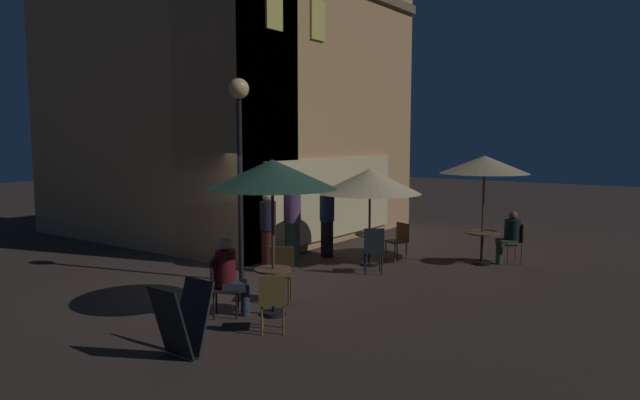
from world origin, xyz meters
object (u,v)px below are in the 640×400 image
(cafe_table_1, at_px, (273,285))
(cafe_chair_2, at_px, (219,282))
(cafe_chair_4, at_px, (374,247))
(cafe_table_0, at_px, (482,240))
(patio_umbrella_2, at_px, (370,181))
(street_lamp_near_corner, at_px, (239,126))
(patron_standing_2, at_px, (268,231))
(patio_umbrella_0, at_px, (484,165))
(cafe_chair_0, at_px, (516,239))
(patron_seated_1, at_px, (229,272))
(cafe_chair_5, at_px, (399,238))
(cafe_table_2, at_px, (369,244))
(menu_sandwich_board, at_px, (182,319))
(patio_umbrella_1, at_px, (272,175))
(patron_standing_3, at_px, (292,225))
(patron_seated_0, at_px, (510,234))
(patron_standing_4, at_px, (327,222))
(cafe_chair_1, at_px, (280,269))
(cafe_chair_3, at_px, (272,298))

(cafe_table_1, bearing_deg, cafe_chair_2, 129.60)
(cafe_chair_4, bearing_deg, cafe_table_0, -70.26)
(patio_umbrella_2, distance_m, cafe_chair_2, 4.75)
(street_lamp_near_corner, distance_m, cafe_table_0, 5.96)
(cafe_chair_2, height_order, patron_standing_2, patron_standing_2)
(patio_umbrella_0, bearing_deg, cafe_chair_0, -48.84)
(patron_seated_1, bearing_deg, patio_umbrella_0, 32.65)
(patio_umbrella_2, distance_m, cafe_chair_5, 1.58)
(cafe_table_2, distance_m, patio_umbrella_2, 1.40)
(menu_sandwich_board, height_order, cafe_chair_0, menu_sandwich_board)
(patio_umbrella_1, relative_size, patron_standing_3, 1.34)
(patron_seated_0, bearing_deg, patio_umbrella_1, 31.45)
(menu_sandwich_board, xyz_separation_m, patron_standing_4, (6.21, 2.06, 0.36))
(patio_umbrella_2, relative_size, cafe_chair_2, 2.41)
(cafe_table_1, distance_m, cafe_table_2, 4.07)
(menu_sandwich_board, distance_m, cafe_chair_0, 8.31)
(menu_sandwich_board, height_order, patio_umbrella_2, patio_umbrella_2)
(cafe_table_2, bearing_deg, cafe_chair_2, 179.52)
(cafe_table_1, bearing_deg, patio_umbrella_0, -14.00)
(cafe_table_2, distance_m, patron_standing_2, 2.31)
(cafe_table_0, xyz_separation_m, cafe_chair_1, (-4.86, 1.83, 0.02))
(menu_sandwich_board, bearing_deg, patron_seated_1, 25.79)
(cafe_chair_0, relative_size, cafe_chair_4, 0.94)
(cafe_table_1, xyz_separation_m, patron_seated_0, (6.00, -1.88, 0.18))
(patio_umbrella_1, distance_m, patron_seated_0, 6.48)
(cafe_chair_0, bearing_deg, cafe_table_0, -0.00)
(patio_umbrella_2, distance_m, patron_standing_3, 1.96)
(patio_umbrella_0, bearing_deg, cafe_table_0, 0.00)
(cafe_chair_4, bearing_deg, patron_seated_1, 136.89)
(cafe_table_2, height_order, cafe_chair_2, cafe_chair_2)
(patio_umbrella_0, distance_m, patio_umbrella_1, 5.74)
(cafe_chair_4, relative_size, patron_standing_2, 0.57)
(cafe_chair_5, bearing_deg, cafe_table_1, 26.54)
(cafe_chair_2, bearing_deg, cafe_table_0, 31.91)
(menu_sandwich_board, height_order, cafe_table_2, menu_sandwich_board)
(patron_standing_3, relative_size, patron_standing_4, 1.11)
(patron_standing_2, bearing_deg, patron_seated_1, -57.07)
(cafe_chair_1, height_order, patron_standing_3, patron_standing_3)
(street_lamp_near_corner, bearing_deg, cafe_table_2, -25.51)
(patio_umbrella_0, xyz_separation_m, cafe_chair_3, (-6.24, 0.84, -1.70))
(patio_umbrella_2, bearing_deg, cafe_chair_4, -143.42)
(cafe_table_2, bearing_deg, patron_standing_3, 132.75)
(patron_seated_1, height_order, patron_standing_3, patron_standing_3)
(menu_sandwich_board, relative_size, cafe_table_0, 1.23)
(cafe_chair_4, bearing_deg, patio_umbrella_2, -0.00)
(cafe_chair_4, relative_size, patron_standing_3, 0.53)
(patio_umbrella_0, relative_size, cafe_chair_0, 2.64)
(patron_seated_0, distance_m, patron_seated_1, 6.88)
(patron_standing_2, bearing_deg, cafe_chair_3, -44.68)
(cafe_chair_0, relative_size, cafe_chair_5, 1.05)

